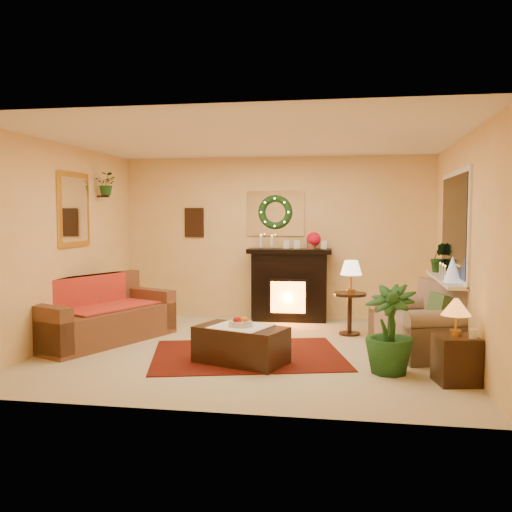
% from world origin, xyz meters
% --- Properties ---
extents(floor, '(5.00, 5.00, 0.00)m').
position_xyz_m(floor, '(0.00, 0.00, 0.00)').
color(floor, beige).
rests_on(floor, ground).
extents(ceiling, '(5.00, 5.00, 0.00)m').
position_xyz_m(ceiling, '(0.00, 0.00, 2.60)').
color(ceiling, white).
rests_on(ceiling, ground).
extents(wall_back, '(5.00, 5.00, 0.00)m').
position_xyz_m(wall_back, '(0.00, 2.25, 1.30)').
color(wall_back, '#EFD88C').
rests_on(wall_back, ground).
extents(wall_front, '(5.00, 5.00, 0.00)m').
position_xyz_m(wall_front, '(0.00, -2.25, 1.30)').
color(wall_front, '#EFD88C').
rests_on(wall_front, ground).
extents(wall_left, '(4.50, 4.50, 0.00)m').
position_xyz_m(wall_left, '(-2.50, 0.00, 1.30)').
color(wall_left, '#EFD88C').
rests_on(wall_left, ground).
extents(wall_right, '(4.50, 4.50, 0.00)m').
position_xyz_m(wall_right, '(2.50, 0.00, 1.30)').
color(wall_right, '#EFD88C').
rests_on(wall_right, ground).
extents(area_rug, '(2.59, 2.19, 0.01)m').
position_xyz_m(area_rug, '(0.01, -0.27, 0.01)').
color(area_rug, '#641607').
rests_on(area_rug, floor).
extents(sofa, '(1.60, 2.17, 0.86)m').
position_xyz_m(sofa, '(-2.04, 0.13, 0.43)').
color(sofa, brown).
rests_on(sofa, floor).
extents(red_throw, '(0.86, 1.39, 0.02)m').
position_xyz_m(red_throw, '(-2.06, 0.29, 0.46)').
color(red_throw, red).
rests_on(red_throw, sofa).
extents(fireplace, '(1.18, 0.40, 1.07)m').
position_xyz_m(fireplace, '(0.25, 2.04, 0.55)').
color(fireplace, black).
rests_on(fireplace, floor).
extents(poinsettia, '(0.22, 0.22, 0.22)m').
position_xyz_m(poinsettia, '(0.63, 2.02, 1.30)').
color(poinsettia, red).
rests_on(poinsettia, fireplace).
extents(mantel_candle_a, '(0.06, 0.06, 0.18)m').
position_xyz_m(mantel_candle_a, '(-0.21, 2.04, 1.26)').
color(mantel_candle_a, '#FFEFC7').
rests_on(mantel_candle_a, fireplace).
extents(mantel_candle_b, '(0.05, 0.05, 0.16)m').
position_xyz_m(mantel_candle_b, '(-0.03, 2.04, 1.26)').
color(mantel_candle_b, white).
rests_on(mantel_candle_b, fireplace).
extents(mantel_mirror, '(0.92, 0.02, 0.72)m').
position_xyz_m(mantel_mirror, '(0.00, 2.23, 1.70)').
color(mantel_mirror, white).
rests_on(mantel_mirror, wall_back).
extents(wreath, '(0.55, 0.11, 0.55)m').
position_xyz_m(wreath, '(0.00, 2.19, 1.72)').
color(wreath, '#194719').
rests_on(wreath, wall_back).
extents(wall_art, '(0.32, 0.03, 0.48)m').
position_xyz_m(wall_art, '(-1.35, 2.23, 1.55)').
color(wall_art, '#381E11').
rests_on(wall_art, wall_back).
extents(gold_mirror, '(0.03, 0.84, 1.00)m').
position_xyz_m(gold_mirror, '(-2.48, 0.30, 1.75)').
color(gold_mirror, gold).
rests_on(gold_mirror, wall_left).
extents(hanging_plant, '(0.33, 0.28, 0.36)m').
position_xyz_m(hanging_plant, '(-2.34, 1.05, 1.97)').
color(hanging_plant, '#194719').
rests_on(hanging_plant, wall_left).
extents(loveseat, '(1.22, 1.62, 0.84)m').
position_xyz_m(loveseat, '(2.06, 0.28, 0.42)').
color(loveseat, gray).
rests_on(loveseat, floor).
extents(window_frame, '(0.03, 1.86, 1.36)m').
position_xyz_m(window_frame, '(2.48, 0.55, 1.55)').
color(window_frame, white).
rests_on(window_frame, wall_right).
extents(window_glass, '(0.02, 1.70, 1.22)m').
position_xyz_m(window_glass, '(2.47, 0.55, 1.55)').
color(window_glass, black).
rests_on(window_glass, wall_right).
extents(window_sill, '(0.22, 1.86, 0.04)m').
position_xyz_m(window_sill, '(2.38, 0.55, 0.87)').
color(window_sill, white).
rests_on(window_sill, wall_right).
extents(mini_tree, '(0.21, 0.21, 0.32)m').
position_xyz_m(mini_tree, '(2.39, 0.08, 1.04)').
color(mini_tree, silver).
rests_on(mini_tree, window_sill).
extents(sill_plant, '(0.29, 0.24, 0.54)m').
position_xyz_m(sill_plant, '(2.40, 1.23, 1.08)').
color(sill_plant, '#123C13').
rests_on(sill_plant, window_sill).
extents(side_table_round, '(0.56, 0.56, 0.59)m').
position_xyz_m(side_table_round, '(1.20, 1.12, 0.33)').
color(side_table_round, black).
rests_on(side_table_round, floor).
extents(lamp_cream, '(0.30, 0.30, 0.46)m').
position_xyz_m(lamp_cream, '(1.21, 1.15, 0.88)').
color(lamp_cream, '#FFE1B8').
rests_on(lamp_cream, side_table_round).
extents(end_table_square, '(0.46, 0.46, 0.48)m').
position_xyz_m(end_table_square, '(2.26, -1.03, 0.27)').
color(end_table_square, black).
rests_on(end_table_square, floor).
extents(lamp_tiffany, '(0.29, 0.29, 0.43)m').
position_xyz_m(lamp_tiffany, '(2.25, -1.01, 0.74)').
color(lamp_tiffany, '#F79F2F').
rests_on(lamp_tiffany, end_table_square).
extents(coffee_table, '(1.13, 0.86, 0.42)m').
position_xyz_m(coffee_table, '(-0.01, -0.64, 0.21)').
color(coffee_table, '#4D2512').
rests_on(coffee_table, floor).
extents(fruit_bowl, '(0.28, 0.28, 0.06)m').
position_xyz_m(fruit_bowl, '(-0.01, -0.64, 0.45)').
color(fruit_bowl, beige).
rests_on(fruit_bowl, coffee_table).
extents(floor_palm, '(2.10, 2.10, 2.83)m').
position_xyz_m(floor_palm, '(1.62, -0.77, 0.45)').
color(floor_palm, '#183712').
rests_on(floor_palm, floor).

